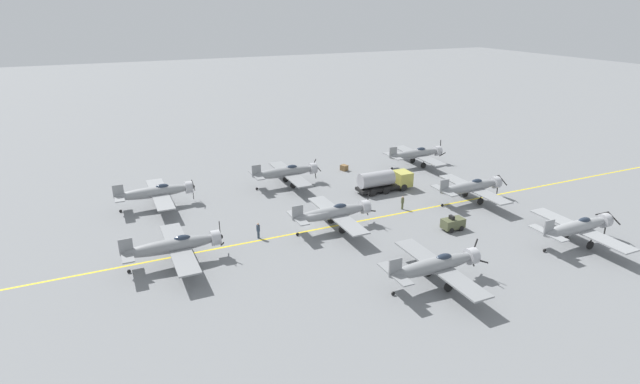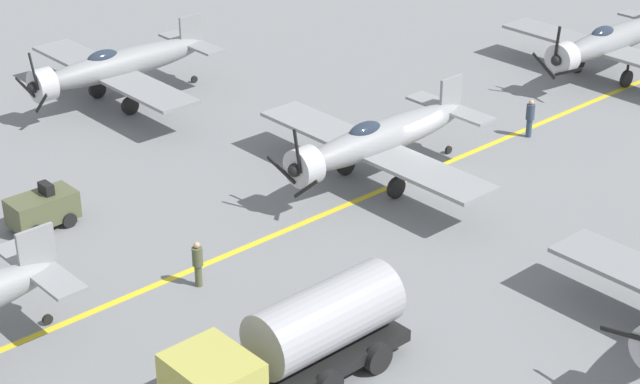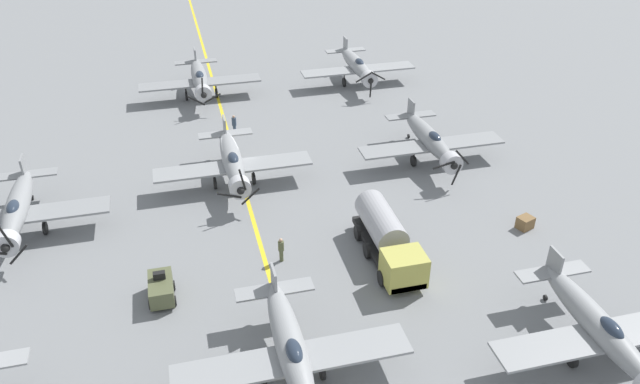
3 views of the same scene
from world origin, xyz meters
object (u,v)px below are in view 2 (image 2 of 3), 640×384
at_px(airplane_mid_center, 377,140).
at_px(fuel_tanker, 291,346).
at_px(ground_crew_inspecting, 530,117).
at_px(airplane_mid_right, 117,66).
at_px(tow_tractor, 43,208).
at_px(ground_crew_walking, 198,262).
at_px(airplane_near_center, 609,42).

relative_size(airplane_mid_center, fuel_tanker, 1.50).
distance_m(fuel_tanker, ground_crew_inspecting, 21.87).
xyz_separation_m(airplane_mid_right, tow_tractor, (-9.03, 9.20, -1.22)).
bearing_deg(ground_crew_inspecting, ground_crew_walking, 91.37).
xyz_separation_m(fuel_tanker, ground_crew_walking, (6.69, -1.42, -0.55)).
xyz_separation_m(tow_tractor, ground_crew_inspecting, (-7.16, -21.11, 0.21)).
bearing_deg(tow_tractor, fuel_tanker, -178.21).
xyz_separation_m(airplane_near_center, fuel_tanker, (-9.31, 29.93, -0.50)).
height_order(airplane_mid_center, ground_crew_walking, airplane_mid_center).
height_order(airplane_near_center, ground_crew_inspecting, airplane_near_center).
height_order(airplane_mid_center, fuel_tanker, airplane_mid_center).
xyz_separation_m(airplane_mid_center, airplane_near_center, (0.94, -18.01, 0.00)).
bearing_deg(airplane_near_center, airplane_mid_right, 48.74).
distance_m(airplane_mid_right, ground_crew_walking, 18.23).
height_order(airplane_mid_right, fuel_tanker, airplane_mid_right).
distance_m(airplane_near_center, ground_crew_walking, 28.65).
distance_m(airplane_near_center, tow_tractor, 30.81).
bearing_deg(fuel_tanker, tow_tractor, 1.79).
distance_m(airplane_mid_center, airplane_near_center, 18.04).
distance_m(tow_tractor, ground_crew_walking, 7.85).
bearing_deg(airplane_mid_center, tow_tractor, 59.73).
bearing_deg(ground_crew_inspecting, fuel_tanker, 109.09).
distance_m(airplane_mid_right, tow_tractor, 12.95).
relative_size(airplane_mid_right, airplane_mid_center, 1.00).
height_order(tow_tractor, ground_crew_walking, tow_tractor).
relative_size(airplane_near_center, fuel_tanker, 1.50).
bearing_deg(ground_crew_walking, airplane_mid_center, -80.91).
height_order(airplane_mid_right, airplane_mid_center, airplane_mid_center).
bearing_deg(fuel_tanker, ground_crew_inspecting, -70.91).
xyz_separation_m(airplane_mid_right, airplane_near_center, (-14.03, -21.17, -0.00)).
bearing_deg(airplane_mid_right, ground_crew_walking, 170.78).
relative_size(fuel_tanker, ground_crew_walking, 4.56).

